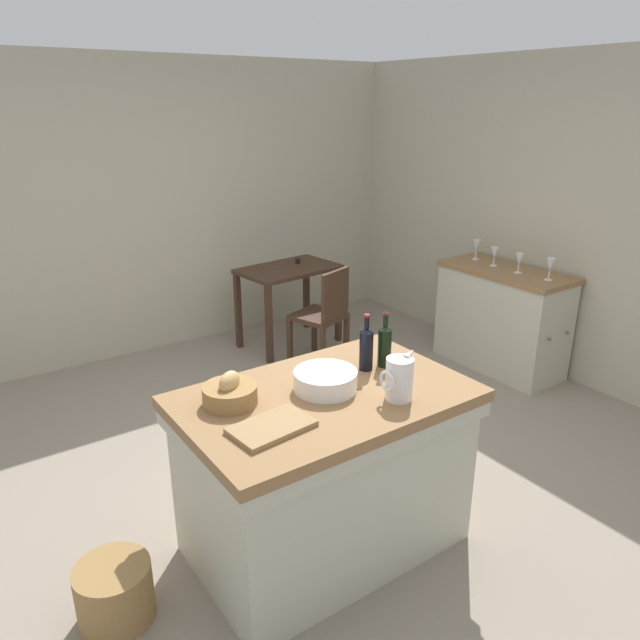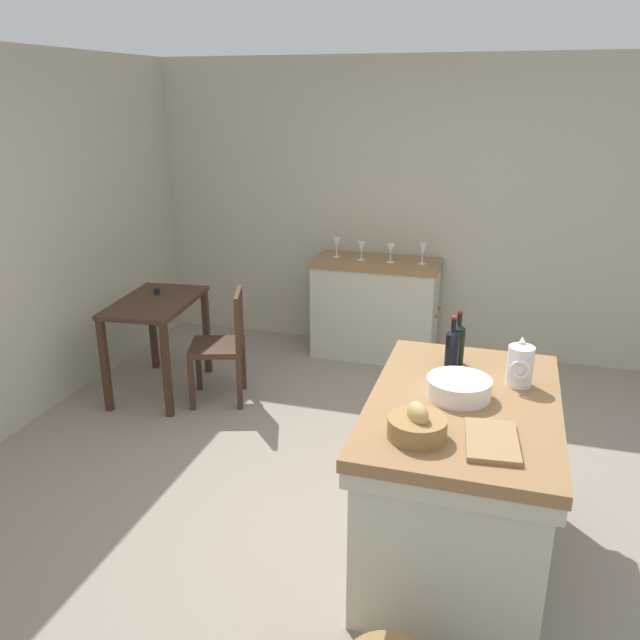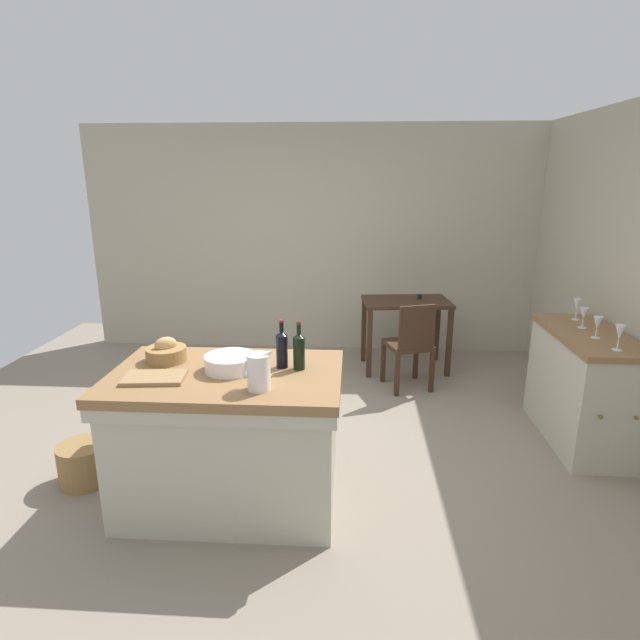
# 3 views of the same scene
# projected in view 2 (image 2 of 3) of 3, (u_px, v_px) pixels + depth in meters

# --- Properties ---
(ground_plane) EXTENTS (6.76, 6.76, 0.00)m
(ground_plane) POSITION_uv_depth(u_px,v_px,m) (359.00, 500.00, 3.85)
(ground_plane) COLOR gray
(wall_right) EXTENTS (0.12, 5.20, 2.60)m
(wall_right) POSITION_uv_depth(u_px,v_px,m) (430.00, 210.00, 5.76)
(wall_right) COLOR #B2AA93
(wall_right) RESTS_ON ground
(island_table) EXTENTS (1.40, 0.90, 0.89)m
(island_table) POSITION_uv_depth(u_px,v_px,m) (458.00, 473.00, 3.25)
(island_table) COLOR olive
(island_table) RESTS_ON ground
(side_cabinet) EXTENTS (0.52, 1.13, 0.89)m
(side_cabinet) POSITION_uv_depth(u_px,v_px,m) (375.00, 308.00, 5.85)
(side_cabinet) COLOR olive
(side_cabinet) RESTS_ON ground
(writing_desk) EXTENTS (0.95, 0.65, 0.82)m
(writing_desk) POSITION_uv_depth(u_px,v_px,m) (156.00, 315.00, 5.07)
(writing_desk) COLOR #3D281C
(writing_desk) RESTS_ON ground
(wooden_chair) EXTENTS (0.51, 0.51, 0.88)m
(wooden_chair) POSITION_uv_depth(u_px,v_px,m) (224.00, 343.00, 4.97)
(wooden_chair) COLOR #3D281C
(wooden_chair) RESTS_ON ground
(pitcher) EXTENTS (0.17, 0.13, 0.25)m
(pitcher) POSITION_uv_depth(u_px,v_px,m) (520.00, 365.00, 3.24)
(pitcher) COLOR white
(pitcher) RESTS_ON island_table
(wash_bowl) EXTENTS (0.31, 0.31, 0.10)m
(wash_bowl) POSITION_uv_depth(u_px,v_px,m) (459.00, 388.00, 3.13)
(wash_bowl) COLOR white
(wash_bowl) RESTS_ON island_table
(bread_basket) EXTENTS (0.26, 0.26, 0.16)m
(bread_basket) POSITION_uv_depth(u_px,v_px,m) (417.00, 426.00, 2.76)
(bread_basket) COLOR olive
(bread_basket) RESTS_ON island_table
(cutting_board) EXTENTS (0.37, 0.25, 0.02)m
(cutting_board) POSITION_uv_depth(u_px,v_px,m) (492.00, 441.00, 2.72)
(cutting_board) COLOR #99754C
(cutting_board) RESTS_ON island_table
(wine_bottle_dark) EXTENTS (0.07, 0.07, 0.30)m
(wine_bottle_dark) POSITION_uv_depth(u_px,v_px,m) (458.00, 342.00, 3.49)
(wine_bottle_dark) COLOR black
(wine_bottle_dark) RESTS_ON island_table
(wine_bottle_amber) EXTENTS (0.07, 0.07, 0.31)m
(wine_bottle_amber) POSITION_uv_depth(u_px,v_px,m) (452.00, 349.00, 3.40)
(wine_bottle_amber) COLOR black
(wine_bottle_amber) RESTS_ON island_table
(wine_glass_far_left) EXTENTS (0.07, 0.07, 0.18)m
(wine_glass_far_left) POSITION_uv_depth(u_px,v_px,m) (423.00, 250.00, 5.55)
(wine_glass_far_left) COLOR white
(wine_glass_far_left) RESTS_ON side_cabinet
(wine_glass_left) EXTENTS (0.07, 0.07, 0.16)m
(wine_glass_left) POSITION_uv_depth(u_px,v_px,m) (391.00, 250.00, 5.61)
(wine_glass_left) COLOR white
(wine_glass_left) RESTS_ON side_cabinet
(wine_glass_middle) EXTENTS (0.07, 0.07, 0.16)m
(wine_glass_middle) POSITION_uv_depth(u_px,v_px,m) (362.00, 248.00, 5.69)
(wine_glass_middle) COLOR white
(wine_glass_middle) RESTS_ON side_cabinet
(wine_glass_right) EXTENTS (0.07, 0.07, 0.18)m
(wine_glass_right) POSITION_uv_depth(u_px,v_px,m) (337.00, 244.00, 5.80)
(wine_glass_right) COLOR white
(wine_glass_right) RESTS_ON side_cabinet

